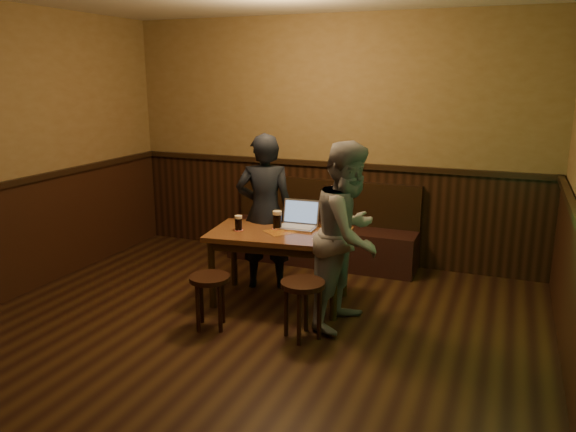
% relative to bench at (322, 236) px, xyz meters
% --- Properties ---
extents(room, '(5.04, 6.04, 2.84)m').
position_rel_bench_xyz_m(room, '(-0.00, -2.53, 0.89)').
color(room, black).
rests_on(room, ground).
extents(bench, '(2.20, 0.50, 0.95)m').
position_rel_bench_xyz_m(bench, '(0.00, 0.00, 0.00)').
color(bench, black).
rests_on(bench, ground).
extents(pub_table, '(1.39, 0.90, 0.70)m').
position_rel_bench_xyz_m(pub_table, '(-0.00, -1.28, 0.29)').
color(pub_table, brown).
rests_on(pub_table, ground).
extents(stool_left, '(0.46, 0.46, 0.47)m').
position_rel_bench_xyz_m(stool_left, '(-0.33, -2.04, 0.07)').
color(stool_left, black).
rests_on(stool_left, ground).
extents(stool_right, '(0.42, 0.42, 0.50)m').
position_rel_bench_xyz_m(stool_right, '(0.48, -1.93, 0.09)').
color(stool_right, black).
rests_on(stool_right, ground).
extents(pint_left, '(0.09, 0.09, 0.15)m').
position_rel_bench_xyz_m(pint_left, '(-0.39, -1.37, 0.46)').
color(pint_left, '#B51A16').
rests_on(pint_left, pub_table).
extents(pint_mid, '(0.12, 0.12, 0.18)m').
position_rel_bench_xyz_m(pint_mid, '(-0.06, -1.18, 0.48)').
color(pint_mid, '#B51A16').
rests_on(pint_mid, pub_table).
extents(pint_right, '(0.12, 0.12, 0.18)m').
position_rel_bench_xyz_m(pint_right, '(0.48, -1.30, 0.48)').
color(pint_right, '#B51A16').
rests_on(pint_right, pub_table).
extents(laptop, '(0.37, 0.30, 0.26)m').
position_rel_bench_xyz_m(laptop, '(0.11, -1.04, 0.45)').
color(laptop, silver).
rests_on(laptop, pub_table).
extents(menu, '(0.26, 0.22, 0.00)m').
position_rel_bench_xyz_m(menu, '(0.49, -1.36, 0.39)').
color(menu, silver).
rests_on(menu, pub_table).
extents(person_suit, '(0.67, 0.55, 1.59)m').
position_rel_bench_xyz_m(person_suit, '(-0.30, -0.95, 0.48)').
color(person_suit, black).
rests_on(person_suit, ground).
extents(person_grey, '(0.73, 0.87, 1.61)m').
position_rel_bench_xyz_m(person_grey, '(0.74, -1.50, 0.49)').
color(person_grey, gray).
rests_on(person_grey, ground).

